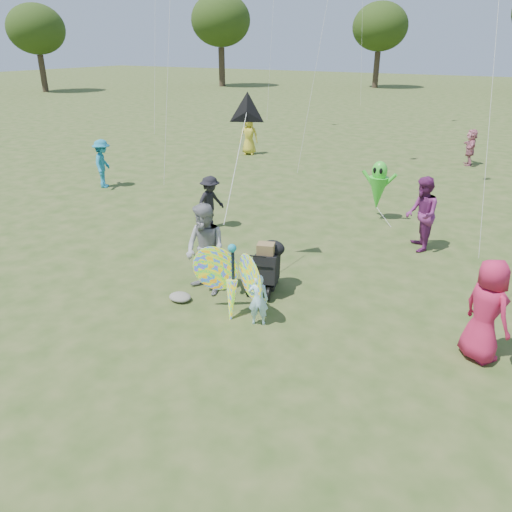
{
  "coord_description": "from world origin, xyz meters",
  "views": [
    {
      "loc": [
        4.15,
        -5.99,
        4.84
      ],
      "look_at": [
        -0.2,
        1.5,
        1.1
      ],
      "focal_mm": 35.0,
      "sensor_mm": 36.0,
      "label": 1
    }
  ],
  "objects": [
    {
      "name": "alien_kite",
      "position": [
        0.19,
        7.82,
        0.97
      ],
      "size": [
        1.12,
        0.69,
        1.74
      ],
      "color": "green",
      "rests_on": "ground"
    },
    {
      "name": "adult_man",
      "position": [
        -1.42,
        1.55,
        0.95
      ],
      "size": [
        1.08,
        0.93,
        1.9
      ],
      "primitive_type": "imported",
      "rotation": [
        0.0,
        0.0,
        -0.26
      ],
      "color": "gray",
      "rests_on": "ground"
    },
    {
      "name": "butterfly_kite",
      "position": [
        -0.44,
        1.02,
        0.71
      ],
      "size": [
        1.74,
        0.75,
        1.65
      ],
      "color": "orange",
      "rests_on": "ground"
    },
    {
      "name": "crowd_i",
      "position": [
        -9.34,
        6.43,
        0.85
      ],
      "size": [
        1.11,
        1.26,
        1.7
      ],
      "primitive_type": "imported",
      "rotation": [
        0.0,
        0.0,
        2.12
      ],
      "color": "teal",
      "rests_on": "ground"
    },
    {
      "name": "crowd_e",
      "position": [
        1.82,
        6.13,
        0.93
      ],
      "size": [
        1.01,
        1.11,
        1.86
      ],
      "primitive_type": "imported",
      "rotation": [
        0.0,
        0.0,
        5.12
      ],
      "color": "#742665",
      "rests_on": "ground"
    },
    {
      "name": "crowd_j",
      "position": [
        1.38,
        16.72,
        0.75
      ],
      "size": [
        0.75,
        1.45,
        1.5
      ],
      "primitive_type": "imported",
      "rotation": [
        0.0,
        0.0,
        4.94
      ],
      "color": "#C16E81",
      "rests_on": "ground"
    },
    {
      "name": "crowd_b",
      "position": [
        -3.6,
        4.83,
        0.74
      ],
      "size": [
        0.69,
        1.03,
        1.48
      ],
      "primitive_type": "imported",
      "rotation": [
        0.0,
        0.0,
        1.42
      ],
      "color": "black",
      "rests_on": "ground"
    },
    {
      "name": "jogging_stroller",
      "position": [
        -0.36,
        2.26,
        0.61
      ],
      "size": [
        0.72,
        1.13,
        1.09
      ],
      "rotation": [
        0.0,
        0.0,
        0.34
      ],
      "color": "black",
      "rests_on": "ground"
    },
    {
      "name": "crowd_a",
      "position": [
        3.84,
        1.88,
        0.88
      ],
      "size": [
        1.02,
        0.97,
        1.76
      ],
      "primitive_type": "imported",
      "rotation": [
        0.0,
        0.0,
        2.48
      ],
      "color": "#B71D45",
      "rests_on": "ground"
    },
    {
      "name": "child_girl",
      "position": [
        0.15,
        0.98,
        0.51
      ],
      "size": [
        0.44,
        0.38,
        1.01
      ],
      "primitive_type": "imported",
      "rotation": [
        0.0,
        0.0,
        3.58
      ],
      "color": "#B2E9FC",
      "rests_on": "ground"
    },
    {
      "name": "grey_bag",
      "position": [
        -1.67,
        0.97,
        0.07
      ],
      "size": [
        0.47,
        0.38,
        0.15
      ],
      "primitive_type": "ellipsoid",
      "color": "gray",
      "rests_on": "ground"
    },
    {
      "name": "ground",
      "position": [
        0.0,
        0.0,
        0.0
      ],
      "size": [
        160.0,
        160.0,
        0.0
      ],
      "primitive_type": "plane",
      "color": "#51592B",
      "rests_on": "ground"
    },
    {
      "name": "delta_kite_rig",
      "position": [
        -1.4,
        3.17,
        3.47
      ],
      "size": [
        0.89,
        1.85,
        2.36
      ],
      "color": "black",
      "rests_on": "ground"
    },
    {
      "name": "crowd_g",
      "position": [
        -7.77,
        13.89,
        0.85
      ],
      "size": [
        0.97,
        0.82,
        1.7
      ],
      "primitive_type": "imported",
      "rotation": [
        0.0,
        0.0,
        0.4
      ],
      "color": "gold",
      "rests_on": "ground"
    }
  ]
}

